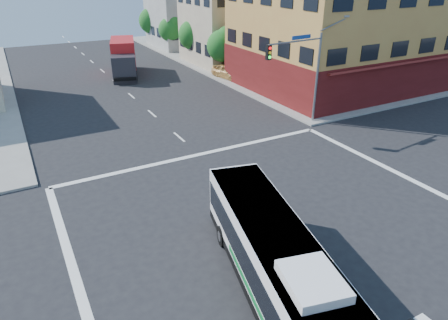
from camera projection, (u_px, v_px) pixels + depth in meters
ground at (284, 227)px, 19.30m from camera, size 120.00×120.00×0.00m
sidewalk_ne at (332, 48)px, 62.02m from camera, size 50.00×50.00×0.15m
corner_building_ne at (340, 28)px, 39.96m from camera, size 18.10×15.44×14.00m
building_east_near at (236, 26)px, 51.52m from camera, size 12.06×10.06×9.00m
building_east_far at (191, 12)px, 62.37m from camera, size 12.06×10.06×10.00m
signal_mast_ne at (302, 63)px, 29.44m from camera, size 7.91×1.13×8.07m
street_tree_a at (224, 44)px, 44.94m from camera, size 3.60×3.60×5.53m
street_tree_b at (194, 33)px, 51.19m from camera, size 3.80×3.80×5.79m
street_tree_c at (171, 28)px, 57.64m from camera, size 3.40×3.40×5.29m
street_tree_d at (152, 19)px, 63.79m from camera, size 4.00×4.00×6.03m
transit_bus at (275, 262)px, 14.66m from camera, size 4.73×11.11×3.22m
box_truck at (124, 59)px, 45.86m from camera, size 4.76×9.02×3.90m
parked_car at (229, 72)px, 44.64m from camera, size 2.65×5.02×1.63m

